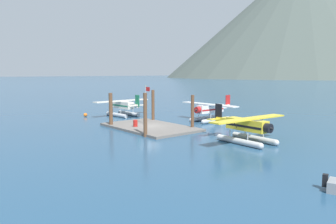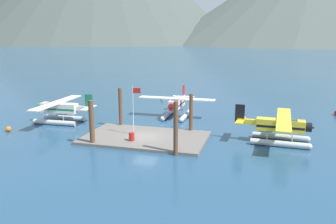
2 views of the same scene
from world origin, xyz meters
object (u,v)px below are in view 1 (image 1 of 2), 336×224
Objects in this scene: mooring_buoy at (85,115)px; seaplane_cream_port_fwd at (123,107)px; seaplane_white_bow_centre at (210,111)px; fuel_drum at (135,123)px; seaplane_yellow_stbd_fwd at (247,128)px; flagpole at (147,100)px.

seaplane_cream_port_fwd reaches higher than mooring_buoy.
seaplane_cream_port_fwd is 1.00× the size of seaplane_white_bow_centre.
fuel_drum is at bearing -24.53° from seaplane_cream_port_fwd.
seaplane_yellow_stbd_fwd is at bearing -32.30° from seaplane_white_bow_centre.
seaplane_white_bow_centre is at bearing 78.54° from flagpole.
seaplane_yellow_stbd_fwd is (15.28, 2.07, -2.09)m from flagpole.
seaplane_cream_port_fwd is (-12.11, 5.52, 0.84)m from fuel_drum.
fuel_drum is 15.48m from mooring_buoy.
flagpole is 15.45m from mooring_buoy.
seaplane_cream_port_fwd reaches higher than fuel_drum.
seaplane_yellow_stbd_fwd is (13.17, -8.33, 0.00)m from seaplane_white_bow_centre.
mooring_buoy is at bearing -122.37° from seaplane_cream_port_fwd.
seaplane_yellow_stbd_fwd is at bearing -2.61° from seaplane_cream_port_fwd.
flagpole is 12.22m from seaplane_cream_port_fwd.
seaplane_yellow_stbd_fwd is (26.86, -1.22, 0.00)m from seaplane_cream_port_fwd.
flagpole reaches higher than seaplane_yellow_stbd_fwd.
seaplane_yellow_stbd_fwd reaches higher than mooring_buoy.
fuel_drum is at bearing -163.75° from seaplane_yellow_stbd_fwd.
seaplane_white_bow_centre is at bearing 147.70° from seaplane_yellow_stbd_fwd.
flagpole is 8.61× the size of mooring_buoy.
mooring_buoy is 21.13m from seaplane_white_bow_centre.
seaplane_yellow_stbd_fwd is (14.75, 4.30, 0.84)m from fuel_drum.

